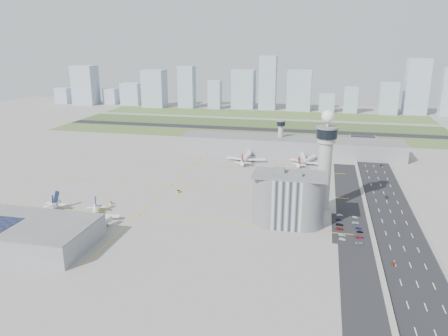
% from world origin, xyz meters
% --- Properties ---
extents(ground, '(1000.00, 1000.00, 0.00)m').
position_xyz_m(ground, '(0.00, 0.00, 0.00)').
color(ground, '#9A9890').
extents(grass_strip_0, '(480.00, 50.00, 0.08)m').
position_xyz_m(grass_strip_0, '(-20.00, 225.00, 0.04)').
color(grass_strip_0, '#49612E').
rests_on(grass_strip_0, ground).
extents(grass_strip_1, '(480.00, 60.00, 0.08)m').
position_xyz_m(grass_strip_1, '(-20.00, 300.00, 0.04)').
color(grass_strip_1, '#3A5226').
rests_on(grass_strip_1, ground).
extents(grass_strip_2, '(480.00, 70.00, 0.08)m').
position_xyz_m(grass_strip_2, '(-20.00, 380.00, 0.04)').
color(grass_strip_2, '#4D6932').
rests_on(grass_strip_2, ground).
extents(runway, '(480.00, 22.00, 0.10)m').
position_xyz_m(runway, '(-20.00, 262.00, 0.06)').
color(runway, black).
rests_on(runway, ground).
extents(highway, '(28.00, 500.00, 0.10)m').
position_xyz_m(highway, '(115.00, 0.00, 0.05)').
color(highway, black).
rests_on(highway, ground).
extents(barrier_left, '(0.60, 500.00, 1.20)m').
position_xyz_m(barrier_left, '(101.00, 0.00, 0.60)').
color(barrier_left, '#9E9E99').
rests_on(barrier_left, ground).
extents(barrier_right, '(0.60, 500.00, 1.20)m').
position_xyz_m(barrier_right, '(129.00, 0.00, 0.60)').
color(barrier_right, '#9E9E99').
rests_on(barrier_right, ground).
extents(landside_road, '(18.00, 260.00, 0.08)m').
position_xyz_m(landside_road, '(90.00, -10.00, 0.04)').
color(landside_road, black).
rests_on(landside_road, ground).
extents(parking_lot, '(20.00, 44.00, 0.10)m').
position_xyz_m(parking_lot, '(88.00, -22.00, 0.05)').
color(parking_lot, black).
rests_on(parking_lot, ground).
extents(taxiway_line_h_0, '(260.00, 0.60, 0.01)m').
position_xyz_m(taxiway_line_h_0, '(-40.00, -30.00, 0.01)').
color(taxiway_line_h_0, yellow).
rests_on(taxiway_line_h_0, ground).
extents(taxiway_line_h_1, '(260.00, 0.60, 0.01)m').
position_xyz_m(taxiway_line_h_1, '(-40.00, 30.00, 0.01)').
color(taxiway_line_h_1, yellow).
rests_on(taxiway_line_h_1, ground).
extents(taxiway_line_h_2, '(260.00, 0.60, 0.01)m').
position_xyz_m(taxiway_line_h_2, '(-40.00, 90.00, 0.01)').
color(taxiway_line_h_2, yellow).
rests_on(taxiway_line_h_2, ground).
extents(taxiway_line_v, '(0.60, 260.00, 0.01)m').
position_xyz_m(taxiway_line_v, '(-40.00, 30.00, 0.01)').
color(taxiway_line_v, yellow).
rests_on(taxiway_line_v, ground).
extents(control_tower, '(14.00, 14.00, 64.50)m').
position_xyz_m(control_tower, '(72.00, 8.00, 35.04)').
color(control_tower, '#ADAAA5').
rests_on(control_tower, ground).
extents(secondary_tower, '(8.60, 8.60, 31.90)m').
position_xyz_m(secondary_tower, '(30.00, 150.00, 18.80)').
color(secondary_tower, '#ADAAA5').
rests_on(secondary_tower, ground).
extents(admin_building, '(42.00, 24.00, 33.50)m').
position_xyz_m(admin_building, '(51.99, -22.00, 15.30)').
color(admin_building, '#B2B2B7').
rests_on(admin_building, ground).
extents(terminal_pier, '(210.00, 32.00, 15.80)m').
position_xyz_m(terminal_pier, '(40.00, 148.00, 7.90)').
color(terminal_pier, gray).
rests_on(terminal_pier, ground).
extents(near_terminal, '(84.00, 42.00, 13.00)m').
position_xyz_m(near_terminal, '(-88.07, -82.02, 6.43)').
color(near_terminal, gray).
rests_on(near_terminal, ground).
extents(airplane_near_a, '(39.37, 45.44, 12.11)m').
position_xyz_m(airplane_near_a, '(-97.34, -50.83, 6.05)').
color(airplane_near_a, white).
rests_on(airplane_near_a, ground).
extents(airplane_near_b, '(41.38, 44.06, 9.81)m').
position_xyz_m(airplane_near_b, '(-91.23, -48.13, 4.90)').
color(airplane_near_b, white).
rests_on(airplane_near_b, ground).
extents(airplane_near_c, '(43.48, 46.21, 10.25)m').
position_xyz_m(airplane_near_c, '(-62.24, -45.34, 5.13)').
color(airplane_near_c, white).
rests_on(airplane_near_c, ground).
extents(airplane_far_a, '(36.24, 42.56, 11.86)m').
position_xyz_m(airplane_far_a, '(3.34, 110.81, 5.93)').
color(airplane_far_a, white).
rests_on(airplane_far_a, ground).
extents(airplane_far_b, '(42.45, 45.70, 10.36)m').
position_xyz_m(airplane_far_b, '(57.21, 113.98, 5.18)').
color(airplane_far_b, white).
rests_on(airplane_far_b, ground).
extents(jet_bridge_near_0, '(5.39, 14.31, 5.70)m').
position_xyz_m(jet_bridge_near_0, '(-113.00, -61.00, 2.85)').
color(jet_bridge_near_0, silver).
rests_on(jet_bridge_near_0, ground).
extents(jet_bridge_near_1, '(5.39, 14.31, 5.70)m').
position_xyz_m(jet_bridge_near_1, '(-83.00, -61.00, 2.85)').
color(jet_bridge_near_1, silver).
rests_on(jet_bridge_near_1, ground).
extents(jet_bridge_near_2, '(5.39, 14.31, 5.70)m').
position_xyz_m(jet_bridge_near_2, '(-53.00, -61.00, 2.85)').
color(jet_bridge_near_2, silver).
rests_on(jet_bridge_near_2, ground).
extents(jet_bridge_far_0, '(5.39, 14.31, 5.70)m').
position_xyz_m(jet_bridge_far_0, '(2.00, 132.00, 2.85)').
color(jet_bridge_far_0, silver).
rests_on(jet_bridge_far_0, ground).
extents(jet_bridge_far_1, '(5.39, 14.31, 5.70)m').
position_xyz_m(jet_bridge_far_1, '(52.00, 132.00, 2.85)').
color(jet_bridge_far_1, silver).
rests_on(jet_bridge_far_1, ground).
extents(tug_0, '(2.96, 3.40, 1.65)m').
position_xyz_m(tug_0, '(-99.92, -26.52, 0.83)').
color(tug_0, gold).
rests_on(tug_0, ground).
extents(tug_1, '(3.47, 3.39, 1.67)m').
position_xyz_m(tug_1, '(-65.95, -16.03, 0.84)').
color(tug_1, gold).
rests_on(tug_1, ground).
extents(tug_2, '(4.27, 3.54, 2.13)m').
position_xyz_m(tug_2, '(-68.99, -25.12, 1.06)').
color(tug_2, yellow).
rests_on(tug_2, ground).
extents(tug_3, '(3.26, 3.87, 1.91)m').
position_xyz_m(tug_3, '(-29.51, 15.95, 0.96)').
color(tug_3, orange).
rests_on(tug_3, ground).
extents(tug_4, '(3.59, 4.17, 2.04)m').
position_xyz_m(tug_4, '(29.00, 76.59, 1.02)').
color(tug_4, '#F39C0A').
rests_on(tug_4, ground).
extents(tug_5, '(3.18, 2.36, 1.72)m').
position_xyz_m(tug_5, '(36.61, 99.19, 0.86)').
color(tug_5, yellow).
rests_on(tug_5, ground).
extents(car_lot_0, '(4.00, 2.15, 1.29)m').
position_xyz_m(car_lot_0, '(83.61, -38.47, 0.65)').
color(car_lot_0, silver).
rests_on(car_lot_0, ground).
extents(car_lot_1, '(4.10, 1.85, 1.31)m').
position_xyz_m(car_lot_1, '(83.66, -32.89, 0.65)').
color(car_lot_1, gray).
rests_on(car_lot_1, ground).
extents(car_lot_2, '(4.43, 2.31, 1.19)m').
position_xyz_m(car_lot_2, '(82.39, -24.70, 0.60)').
color(car_lot_2, maroon).
rests_on(car_lot_2, ground).
extents(car_lot_3, '(4.50, 1.86, 1.30)m').
position_xyz_m(car_lot_3, '(82.56, -18.44, 0.65)').
color(car_lot_3, black).
rests_on(car_lot_3, ground).
extents(car_lot_4, '(3.83, 1.68, 1.28)m').
position_xyz_m(car_lot_4, '(82.48, -10.25, 0.64)').
color(car_lot_4, navy).
rests_on(car_lot_4, ground).
extents(car_lot_5, '(3.89, 1.69, 1.24)m').
position_xyz_m(car_lot_5, '(83.11, -3.56, 0.62)').
color(car_lot_5, silver).
rests_on(car_lot_5, ground).
extents(car_lot_6, '(4.57, 2.24, 1.25)m').
position_xyz_m(car_lot_6, '(92.23, -41.54, 0.62)').
color(car_lot_6, gray).
rests_on(car_lot_6, ground).
extents(car_lot_7, '(4.51, 2.43, 1.24)m').
position_xyz_m(car_lot_7, '(92.97, -33.71, 0.62)').
color(car_lot_7, maroon).
rests_on(car_lot_7, ground).
extents(car_lot_8, '(3.64, 1.55, 1.23)m').
position_xyz_m(car_lot_8, '(93.57, -26.24, 0.61)').
color(car_lot_8, black).
rests_on(car_lot_8, ground).
extents(car_lot_9, '(3.64, 1.50, 1.17)m').
position_xyz_m(car_lot_9, '(93.00, -21.32, 0.59)').
color(car_lot_9, '#0F0B48').
rests_on(car_lot_9, ground).
extents(car_lot_10, '(4.43, 2.10, 1.22)m').
position_xyz_m(car_lot_10, '(91.98, -13.44, 0.61)').
color(car_lot_10, silver).
rests_on(car_lot_10, ground).
extents(car_lot_11, '(4.24, 2.19, 1.18)m').
position_xyz_m(car_lot_11, '(92.50, -4.76, 0.59)').
color(car_lot_11, '#A8A9AB').
rests_on(car_lot_11, ground).
extents(car_hw_0, '(1.97, 3.73, 1.21)m').
position_xyz_m(car_hw_0, '(107.09, -61.19, 0.60)').
color(car_hw_0, maroon).
rests_on(car_hw_0, ground).
extents(car_hw_1, '(1.42, 3.81, 1.24)m').
position_xyz_m(car_hw_1, '(115.76, 38.00, 0.62)').
color(car_hw_1, black).
rests_on(car_hw_1, ground).
extents(car_hw_2, '(2.11, 4.21, 1.14)m').
position_xyz_m(car_hw_2, '(121.69, 122.17, 0.57)').
color(car_hw_2, navy).
rests_on(car_hw_2, ground).
extents(car_hw_4, '(1.85, 3.84, 1.27)m').
position_xyz_m(car_hw_4, '(108.39, 180.88, 0.63)').
color(car_hw_4, '#A0A1A8').
rests_on(car_hw_4, ground).
extents(skyline_bldg_0, '(24.05, 19.24, 26.50)m').
position_xyz_m(skyline_bldg_0, '(-377.77, 421.70, 13.25)').
color(skyline_bldg_0, '#9EADC1').
rests_on(skyline_bldg_0, ground).
extents(skyline_bldg_1, '(37.63, 30.10, 65.60)m').
position_xyz_m(skyline_bldg_1, '(-331.22, 417.61, 32.80)').
color(skyline_bldg_1, '#9EADC1').
rests_on(skyline_bldg_1, ground).
extents(skyline_bldg_2, '(22.81, 18.25, 26.79)m').
position_xyz_m(skyline_bldg_2, '(-291.25, 430.16, 13.39)').
color(skyline_bldg_2, '#9EADC1').
rests_on(skyline_bldg_2, ground).
extents(skyline_bldg_3, '(32.30, 25.84, 36.93)m').
position_xyz_m(skyline_bldg_3, '(-252.58, 431.35, 18.47)').
color(skyline_bldg_3, '#9EADC1').
rests_on(skyline_bldg_3, ground).
extents(skyline_bldg_4, '(35.81, 28.65, 60.36)m').
position_xyz_m(skyline_bldg_4, '(-204.47, 415.19, 30.18)').
color(skyline_bldg_4, '#9EADC1').
rests_on(skyline_bldg_4, ground).
extents(skyline_bldg_5, '(25.49, 20.39, 66.89)m').
position_xyz_m(skyline_bldg_5, '(-150.11, 419.66, 33.44)').
color(skyline_bldg_5, '#9EADC1').
rests_on(skyline_bldg_5, ground).
extents(skyline_bldg_6, '(20.04, 16.03, 45.20)m').
position_xyz_m(skyline_bldg_6, '(-102.68, 417.90, 22.60)').
color(skyline_bldg_6, '#9EADC1').
rests_on(skyline_bldg_6, ground).
extents(skyline_bldg_7, '(35.76, 28.61, 61.22)m').
position_xyz_m(skyline_bldg_7, '(-59.44, 436.89, 30.61)').
color(skyline_bldg_7, '#9EADC1').
rests_on(skyline_bldg_7, ground).
extents(skyline_bldg_8, '(26.33, 21.06, 83.39)m').
position_xyz_m(skyline_bldg_8, '(-19.42, 431.56, 41.69)').
color(skyline_bldg_8, '#9EADC1').
rests_on(skyline_bldg_8, ground).
extents(skyline_bldg_9, '(36.96, 29.57, 62.11)m').
position_xyz_m(skyline_bldg_9, '(30.27, 432.32, 31.06)').
color(skyline_bldg_9, '#9EADC1').
rests_on(skyline_bldg_9, ground).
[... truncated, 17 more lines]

